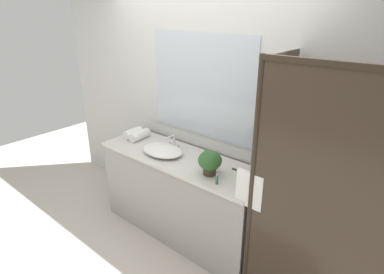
{
  "coord_description": "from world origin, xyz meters",
  "views": [
    {
      "loc": [
        1.91,
        -2.09,
        2.25
      ],
      "look_at": [
        0.15,
        0.0,
        1.15
      ],
      "focal_mm": 29.73,
      "sensor_mm": 36.0,
      "label": 1
    }
  ],
  "objects": [
    {
      "name": "vanity_cabinet",
      "position": [
        0.0,
        0.01,
        0.45
      ],
      "size": [
        1.8,
        0.58,
        0.9
      ],
      "color": "#9E9993",
      "rests_on": "ground_plane"
    },
    {
      "name": "shower_enclosure",
      "position": [
        1.28,
        -0.19,
        1.03
      ],
      "size": [
        1.2,
        0.59,
        2.0
      ],
      "color": "#2D2319",
      "rests_on": "ground_plane"
    },
    {
      "name": "amenity_bottle_lotion",
      "position": [
        0.21,
        0.14,
        0.94
      ],
      "size": [
        0.03,
        0.03,
        0.09
      ],
      "color": "silver",
      "rests_on": "vanity_cabinet"
    },
    {
      "name": "amenity_bottle_body_wash",
      "position": [
        0.82,
        0.13,
        0.95
      ],
      "size": [
        0.03,
        0.03,
        0.1
      ],
      "color": "silver",
      "rests_on": "vanity_cabinet"
    },
    {
      "name": "rolled_towel_near_edge",
      "position": [
        -0.76,
        0.04,
        0.95
      ],
      "size": [
        0.11,
        0.23,
        0.1
      ],
      "primitive_type": "cylinder",
      "rotation": [
        1.57,
        0.0,
        0.04
      ],
      "color": "white",
      "rests_on": "vanity_cabinet"
    },
    {
      "name": "potted_plant",
      "position": [
        0.43,
        -0.1,
        1.03
      ],
      "size": [
        0.21,
        0.21,
        0.22
      ],
      "color": "#473828",
      "rests_on": "vanity_cabinet"
    },
    {
      "name": "amenity_bottle_conditioner",
      "position": [
        0.58,
        -0.19,
        0.94
      ],
      "size": [
        0.02,
        0.02,
        0.09
      ],
      "color": "#4C7056",
      "rests_on": "vanity_cabinet"
    },
    {
      "name": "wall_back_with_mirror",
      "position": [
        0.0,
        0.34,
        1.31
      ],
      "size": [
        4.4,
        0.06,
        2.6
      ],
      "color": "silver",
      "rests_on": "ground_plane"
    },
    {
      "name": "ground_plane",
      "position": [
        0.0,
        0.0,
        0.0
      ],
      "size": [
        8.0,
        8.0,
        0.0
      ],
      "primitive_type": "plane",
      "color": "beige"
    },
    {
      "name": "rolled_towel_middle",
      "position": [
        -0.65,
        0.04,
        0.95
      ],
      "size": [
        0.12,
        0.26,
        0.1
      ],
      "primitive_type": "cylinder",
      "rotation": [
        1.57,
        0.0,
        0.09
      ],
      "color": "white",
      "rests_on": "vanity_cabinet"
    },
    {
      "name": "faucet",
      "position": [
        -0.19,
        0.11,
        0.95
      ],
      "size": [
        0.17,
        0.14,
        0.16
      ],
      "color": "silver",
      "rests_on": "vanity_cabinet"
    },
    {
      "name": "sink_basin",
      "position": [
        -0.19,
        -0.06,
        0.94
      ],
      "size": [
        0.46,
        0.32,
        0.07
      ],
      "primitive_type": "ellipsoid",
      "color": "white",
      "rests_on": "vanity_cabinet"
    }
  ]
}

